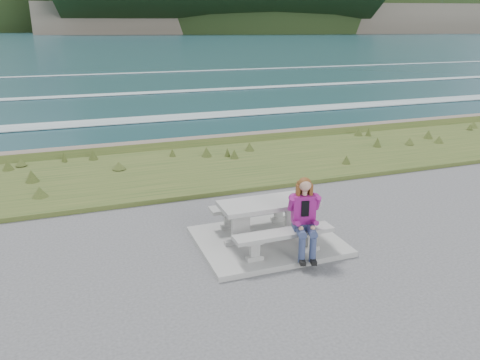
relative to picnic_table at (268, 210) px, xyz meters
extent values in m
cube|color=#9B9A96|center=(0.00, 0.00, -0.63)|extent=(2.60, 2.10, 0.10)
cube|color=#9B9A96|center=(-0.54, 0.00, -0.54)|extent=(0.62, 0.12, 0.08)
cube|color=#9B9A96|center=(-0.54, 0.00, -0.25)|extent=(0.34, 0.09, 0.51)
cube|color=#9B9A96|center=(-0.54, 0.00, 0.05)|extent=(0.62, 0.12, 0.08)
cube|color=#9B9A96|center=(0.54, 0.00, -0.54)|extent=(0.62, 0.12, 0.08)
cube|color=#9B9A96|center=(0.54, 0.00, -0.25)|extent=(0.34, 0.09, 0.51)
cube|color=#9B9A96|center=(0.54, 0.00, 0.05)|extent=(0.62, 0.12, 0.08)
cube|color=#9B9A96|center=(0.00, 0.00, 0.13)|extent=(1.80, 0.75, 0.08)
cube|color=#9B9A96|center=(-0.54, -0.70, -0.54)|extent=(0.30, 0.12, 0.08)
cube|color=#9B9A96|center=(-0.54, -0.70, -0.39)|extent=(0.17, 0.09, 0.22)
cube|color=#9B9A96|center=(-0.54, -0.70, -0.24)|extent=(0.30, 0.12, 0.08)
cube|color=#9B9A96|center=(0.54, -0.70, -0.54)|extent=(0.30, 0.12, 0.08)
cube|color=#9B9A96|center=(0.54, -0.70, -0.39)|extent=(0.17, 0.09, 0.22)
cube|color=#9B9A96|center=(0.54, -0.70, -0.24)|extent=(0.30, 0.12, 0.08)
cube|color=#9B9A96|center=(0.00, -0.70, -0.17)|extent=(1.80, 0.35, 0.07)
cube|color=#9B9A96|center=(-0.54, 0.70, -0.54)|extent=(0.30, 0.12, 0.08)
cube|color=#9B9A96|center=(-0.54, 0.70, -0.39)|extent=(0.17, 0.09, 0.22)
cube|color=#9B9A96|center=(-0.54, 0.70, -0.24)|extent=(0.30, 0.12, 0.08)
cube|color=#9B9A96|center=(0.54, 0.70, -0.54)|extent=(0.30, 0.12, 0.08)
cube|color=#9B9A96|center=(0.54, 0.70, -0.39)|extent=(0.17, 0.09, 0.22)
cube|color=#9B9A96|center=(0.54, 0.70, -0.24)|extent=(0.30, 0.12, 0.08)
cube|color=#9B9A96|center=(0.00, 0.70, -0.17)|extent=(1.80, 0.35, 0.07)
cube|color=#2A481B|center=(0.00, 5.00, -0.68)|extent=(160.00, 4.50, 0.22)
cube|color=#62584A|center=(0.00, 7.90, -0.68)|extent=(160.00, 0.80, 2.20)
plane|color=#1B434E|center=(0.00, 430.00, -2.48)|extent=(1600.00, 1600.00, 0.00)
cube|color=white|center=(0.00, 14.00, -2.42)|extent=(220.00, 3.00, 0.06)
cube|color=white|center=(0.00, 22.00, -2.42)|extent=(220.00, 2.00, 0.06)
cube|color=white|center=(0.00, 34.00, -2.42)|extent=(220.00, 1.40, 0.06)
cube|color=white|center=(0.00, 52.00, -2.42)|extent=(220.00, 1.00, 0.06)
cube|color=#62584A|center=(130.00, 330.00, 6.52)|extent=(296.14, 193.70, 18.00)
ellipsoid|color=black|center=(130.00, 330.00, 9.52)|extent=(311.77, 210.10, 228.05)
cube|color=#62584A|center=(320.00, 420.00, 6.52)|extent=(224.66, 148.06, 18.00)
ellipsoid|color=black|center=(320.00, 420.00, 9.52)|extent=(236.23, 161.33, 174.39)
cube|color=#62584A|center=(-40.00, 440.00, 6.52)|extent=(201.55, 149.04, 18.00)
ellipsoid|color=black|center=(-40.00, 440.00, 9.52)|extent=(211.86, 162.91, 147.56)
cube|color=#62584A|center=(480.00, 520.00, 6.52)|extent=(197.87, 126.05, 18.00)
ellipsoid|color=black|center=(480.00, 520.00, 9.52)|extent=(207.79, 137.80, 127.44)
cube|color=navy|center=(0.31, -0.90, -0.30)|extent=(0.51, 0.74, 0.56)
cube|color=#911776|center=(0.37, -0.68, 0.23)|extent=(0.44, 0.32, 0.50)
sphere|color=tan|center=(0.36, -0.70, 0.67)|extent=(0.21, 0.21, 0.21)
sphere|color=#5A3214|center=(0.37, -0.68, 0.68)|extent=(0.23, 0.23, 0.23)
camera|label=1|loc=(-3.23, -7.33, 3.25)|focal=35.00mm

